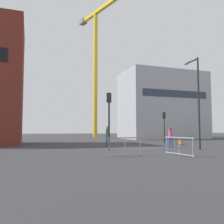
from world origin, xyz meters
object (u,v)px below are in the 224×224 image
Objects in this scene: pedestrian_walking at (170,136)px; pedestrian_waiting at (108,134)px; traffic_light_corner at (109,112)px; streetlamp_tall at (197,95)px; traffic_light_near at (164,122)px; traffic_cone_striped at (180,142)px; construction_crane at (97,53)px.

pedestrian_waiting is (-4.71, 2.66, 0.10)m from pedestrian_walking.
traffic_light_corner is 2.44× the size of pedestrian_walking.
pedestrian_walking is 5.41m from pedestrian_waiting.
traffic_light_corner is at bearing -167.48° from pedestrian_walking.
traffic_light_near is (2.07, 8.33, -1.87)m from streetlamp_tall.
traffic_cone_striped is at bearing 4.69° from pedestrian_waiting.
traffic_light_corner is (-7.03, 0.84, -1.45)m from streetlamp_tall.
streetlamp_tall is 7.23m from traffic_light_corner.
traffic_light_near is 8.71m from pedestrian_waiting.
streetlamp_tall is 2.06× the size of traffic_light_near.
construction_crane reaches higher than traffic_light_near.
construction_crane is 37.03m from traffic_light_corner.
traffic_light_near is 1.88× the size of pedestrian_waiting.
streetlamp_tall reaches higher than pedestrian_waiting.
pedestrian_waiting is at bearing -175.31° from traffic_cone_striped.
traffic_light_corner is at bearing 173.21° from streetlamp_tall.
streetlamp_tall is 1.72× the size of traffic_light_corner.
pedestrian_walking is (-1.09, 2.16, -3.25)m from streetlamp_tall.
construction_crane is 46.48× the size of traffic_cone_striped.
traffic_light_near reaches higher than pedestrian_walking.
traffic_light_near is (9.10, 7.49, -0.41)m from traffic_light_corner.
traffic_light_corner reaches higher than pedestrian_waiting.
pedestrian_walking is (-3.16, -6.17, -1.38)m from traffic_light_near.
streetlamp_tall is at bearing -91.76° from construction_crane.
traffic_light_near is at bearing -87.66° from construction_crane.
traffic_light_corner is 7.01× the size of traffic_cone_striped.
traffic_light_corner reaches higher than traffic_light_near.
streetlamp_tall is 4.05m from pedestrian_walking.
construction_crane is 35.83m from pedestrian_walking.
pedestrian_waiting is at bearing 150.59° from pedestrian_walking.
construction_crane is 33.29m from traffic_cone_striped.
traffic_cone_striped is (3.29, 3.31, -0.72)m from pedestrian_walking.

